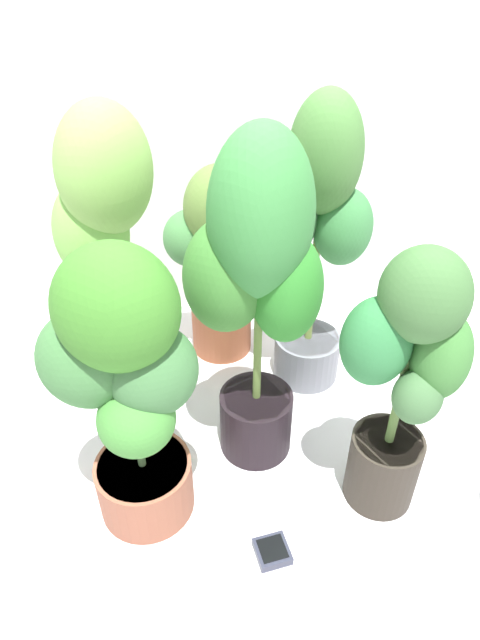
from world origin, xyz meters
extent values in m
plane|color=silver|center=(0.00, 0.00, 0.00)|extent=(8.00, 8.00, 0.00)
cube|color=silver|center=(0.00, 0.86, 1.00)|extent=(3.20, 0.01, 2.00)
cylinder|color=#312A22|center=(0.34, -0.14, 0.11)|extent=(0.18, 0.18, 0.21)
cylinder|color=#48371E|center=(0.34, -0.14, 0.20)|extent=(0.17, 0.17, 0.02)
cylinder|color=#5C803E|center=(0.34, -0.14, 0.45)|extent=(0.02, 0.02, 0.49)
ellipsoid|color=#3F6B37|center=(0.34, -0.14, 0.64)|extent=(0.25, 0.25, 0.21)
ellipsoid|color=#2F763E|center=(0.26, -0.11, 0.51)|extent=(0.16, 0.15, 0.22)
ellipsoid|color=#3C7734|center=(0.39, -0.16, 0.49)|extent=(0.17, 0.18, 0.22)
ellipsoid|color=#426D3F|center=(0.35, -0.19, 0.41)|extent=(0.13, 0.12, 0.14)
cylinder|color=black|center=(-0.28, 0.36, 0.09)|extent=(0.21, 0.21, 0.18)
cylinder|color=#453022|center=(-0.28, 0.36, 0.17)|extent=(0.20, 0.20, 0.02)
cylinder|color=olive|center=(-0.28, 0.36, 0.51)|extent=(0.02, 0.02, 0.66)
ellipsoid|color=#82B553|center=(-0.28, 0.36, 0.76)|extent=(0.32, 0.30, 0.34)
ellipsoid|color=#7BBE51|center=(-0.34, 0.38, 0.59)|extent=(0.26, 0.26, 0.29)
cylinder|color=brown|center=(-0.27, -0.06, 0.08)|extent=(0.24, 0.24, 0.16)
cylinder|color=#432E1F|center=(-0.27, -0.06, 0.15)|extent=(0.22, 0.22, 0.02)
cylinder|color=#5C834A|center=(-0.27, -0.06, 0.43)|extent=(0.02, 0.02, 0.54)
ellipsoid|color=#3B7A27|center=(-0.27, -0.06, 0.63)|extent=(0.33, 0.32, 0.28)
ellipsoid|color=#3F743C|center=(-0.35, -0.03, 0.49)|extent=(0.28, 0.27, 0.23)
ellipsoid|color=#3E703D|center=(-0.22, -0.07, 0.47)|extent=(0.25, 0.24, 0.21)
ellipsoid|color=#448838|center=(-0.26, -0.11, 0.38)|extent=(0.21, 0.21, 0.17)
cylinder|color=slate|center=(0.28, 0.36, 0.08)|extent=(0.22, 0.22, 0.15)
cylinder|color=#483418|center=(0.28, 0.36, 0.15)|extent=(0.20, 0.20, 0.02)
cylinder|color=olive|center=(0.28, 0.36, 0.50)|extent=(0.02, 0.02, 0.69)
ellipsoid|color=#477939|center=(0.28, 0.36, 0.76)|extent=(0.25, 0.26, 0.33)
ellipsoid|color=#427A46|center=(0.20, 0.39, 0.58)|extent=(0.20, 0.21, 0.24)
ellipsoid|color=#3A7C41|center=(0.35, 0.34, 0.55)|extent=(0.19, 0.18, 0.23)
cylinder|color=#9A5032|center=(0.03, 0.56, 0.09)|extent=(0.21, 0.21, 0.18)
cylinder|color=#3E371A|center=(0.03, 0.56, 0.17)|extent=(0.19, 0.19, 0.02)
cylinder|color=#627B47|center=(0.03, 0.56, 0.39)|extent=(0.02, 0.02, 0.41)
ellipsoid|color=#597436|center=(0.03, 0.56, 0.54)|extent=(0.31, 0.31, 0.27)
ellipsoid|color=#437942|center=(-0.06, 0.58, 0.44)|extent=(0.21, 0.20, 0.19)
cylinder|color=black|center=(0.05, 0.09, 0.10)|extent=(0.21, 0.21, 0.19)
cylinder|color=#47341B|center=(0.05, 0.09, 0.19)|extent=(0.19, 0.19, 0.02)
cylinder|color=olive|center=(0.05, 0.09, 0.50)|extent=(0.02, 0.02, 0.61)
ellipsoid|color=#3B843F|center=(0.05, 0.09, 0.73)|extent=(0.34, 0.34, 0.41)
ellipsoid|color=#3C7930|center=(-0.03, 0.11, 0.57)|extent=(0.28, 0.28, 0.29)
ellipsoid|color=#2D7D29|center=(0.11, 0.07, 0.55)|extent=(0.25, 0.25, 0.29)
cube|color=#2E3041|center=(0.02, -0.26, 0.01)|extent=(0.09, 0.09, 0.02)
cube|color=black|center=(0.02, -0.26, 0.02)|extent=(0.07, 0.07, 0.00)
camera|label=1|loc=(-0.19, -0.95, 1.24)|focal=30.30mm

